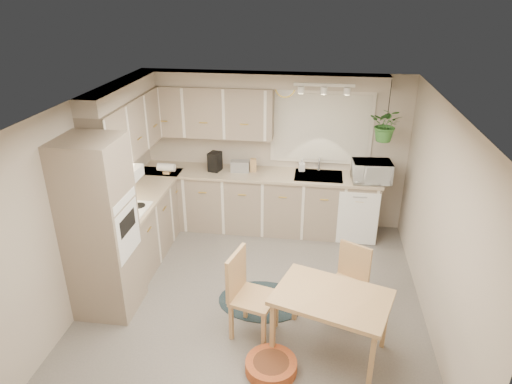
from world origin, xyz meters
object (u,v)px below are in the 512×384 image
Objects in this scene: pet_bed at (271,366)px; microwave at (372,169)px; chair_left at (254,296)px; chair_back at (346,284)px; dining_table at (330,324)px; braided_rug at (262,301)px.

pet_bed is 0.95× the size of microwave.
chair_back is (0.99, 0.44, -0.06)m from chair_left.
dining_table is 0.64m from chair_back.
dining_table is 2.17× the size of pet_bed.
pet_bed is 3.22m from microwave.
pet_bed is at bearing -116.60° from microwave.
chair_back is 1.66× the size of pet_bed.
microwave is (1.34, 1.74, 1.12)m from braided_rug.
microwave is (0.37, 1.85, 0.69)m from chair_back.
braided_rug is 2.47m from microwave.
pet_bed is (-0.56, -0.36, -0.29)m from dining_table.
chair_back is at bearing 128.51° from chair_left.
dining_table is at bearing 101.22° from chair_back.
chair_left reaches higher than braided_rug.
dining_table is 1.12m from braided_rug.
microwave reaches higher than chair_back.
microwave reaches higher than dining_table.
chair_left is 1.14× the size of chair_back.
pet_bed is at bearing -78.11° from braided_rug.
microwave reaches higher than pet_bed.
dining_table is at bearing -42.26° from braided_rug.
chair_back is 2.01m from microwave.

